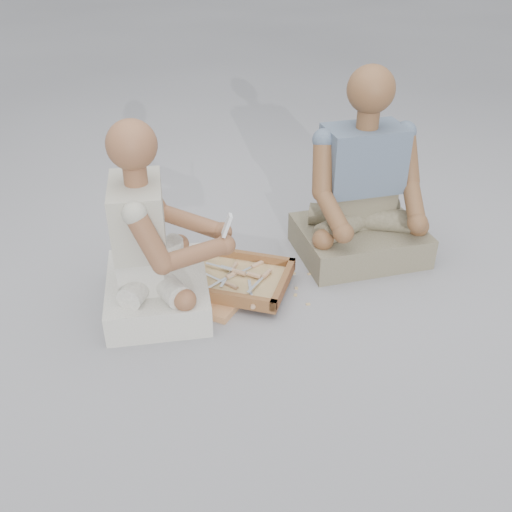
# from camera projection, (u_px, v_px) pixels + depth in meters

# --- Properties ---
(ground) EXTENTS (60.00, 60.00, 0.00)m
(ground) POSITION_uv_depth(u_px,v_px,m) (263.00, 328.00, 2.51)
(ground) COLOR #939297
(ground) RESTS_ON ground
(carved_panel) EXTENTS (0.61, 0.51, 0.03)m
(carved_panel) POSITION_uv_depth(u_px,v_px,m) (195.00, 287.00, 2.75)
(carved_panel) COLOR #A56E40
(carved_panel) RESTS_ON ground
(tool_tray) EXTENTS (0.55, 0.48, 0.06)m
(tool_tray) POSITION_uv_depth(u_px,v_px,m) (237.00, 279.00, 2.74)
(tool_tray) COLOR brown
(tool_tray) RESTS_ON carved_panel
(chisel_0) EXTENTS (0.19, 0.13, 0.02)m
(chisel_0) POSITION_uv_depth(u_px,v_px,m) (228.00, 284.00, 2.69)
(chisel_0) COLOR white
(chisel_0) RESTS_ON tool_tray
(chisel_1) EXTENTS (0.11, 0.21, 0.02)m
(chisel_1) POSITION_uv_depth(u_px,v_px,m) (265.00, 276.00, 2.73)
(chisel_1) COLOR white
(chisel_1) RESTS_ON tool_tray
(chisel_2) EXTENTS (0.06, 0.22, 0.02)m
(chisel_2) POSITION_uv_depth(u_px,v_px,m) (252.00, 300.00, 2.58)
(chisel_2) COLOR white
(chisel_2) RESTS_ON tool_tray
(chisel_3) EXTENTS (0.21, 0.10, 0.02)m
(chisel_3) POSITION_uv_depth(u_px,v_px,m) (235.00, 271.00, 2.76)
(chisel_3) COLOR white
(chisel_3) RESTS_ON tool_tray
(chisel_4) EXTENTS (0.06, 0.22, 0.02)m
(chisel_4) POSITION_uv_depth(u_px,v_px,m) (232.00, 269.00, 2.80)
(chisel_4) COLOR white
(chisel_4) RESTS_ON tool_tray
(chisel_5) EXTENTS (0.15, 0.18, 0.02)m
(chisel_5) POSITION_uv_depth(u_px,v_px,m) (229.00, 277.00, 2.74)
(chisel_5) COLOR white
(chisel_5) RESTS_ON tool_tray
(chisel_6) EXTENTS (0.21, 0.10, 0.02)m
(chisel_6) POSITION_uv_depth(u_px,v_px,m) (250.00, 274.00, 2.74)
(chisel_6) COLOR white
(chisel_6) RESTS_ON tool_tray
(chisel_7) EXTENTS (0.16, 0.17, 0.02)m
(chisel_7) POSITION_uv_depth(u_px,v_px,m) (254.00, 266.00, 2.83)
(chisel_7) COLOR white
(chisel_7) RESTS_ON tool_tray
(wood_chip_0) EXTENTS (0.02, 0.02, 0.00)m
(wood_chip_0) POSITION_uv_depth(u_px,v_px,m) (232.00, 271.00, 2.89)
(wood_chip_0) COLOR tan
(wood_chip_0) RESTS_ON ground
(wood_chip_1) EXTENTS (0.02, 0.02, 0.00)m
(wood_chip_1) POSITION_uv_depth(u_px,v_px,m) (228.00, 317.00, 2.57)
(wood_chip_1) COLOR tan
(wood_chip_1) RESTS_ON ground
(wood_chip_2) EXTENTS (0.02, 0.02, 0.00)m
(wood_chip_2) POSITION_uv_depth(u_px,v_px,m) (308.00, 304.00, 2.66)
(wood_chip_2) COLOR tan
(wood_chip_2) RESTS_ON ground
(wood_chip_3) EXTENTS (0.02, 0.02, 0.00)m
(wood_chip_3) POSITION_uv_depth(u_px,v_px,m) (260.00, 286.00, 2.79)
(wood_chip_3) COLOR tan
(wood_chip_3) RESTS_ON ground
(wood_chip_4) EXTENTS (0.02, 0.02, 0.00)m
(wood_chip_4) POSITION_uv_depth(u_px,v_px,m) (293.00, 273.00, 2.88)
(wood_chip_4) COLOR tan
(wood_chip_4) RESTS_ON ground
(wood_chip_5) EXTENTS (0.02, 0.02, 0.00)m
(wood_chip_5) POSITION_uv_depth(u_px,v_px,m) (270.00, 269.00, 2.91)
(wood_chip_5) COLOR tan
(wood_chip_5) RESTS_ON ground
(wood_chip_6) EXTENTS (0.02, 0.02, 0.00)m
(wood_chip_6) POSITION_uv_depth(u_px,v_px,m) (279.00, 292.00, 2.74)
(wood_chip_6) COLOR tan
(wood_chip_6) RESTS_ON ground
(wood_chip_7) EXTENTS (0.02, 0.02, 0.00)m
(wood_chip_7) POSITION_uv_depth(u_px,v_px,m) (295.00, 295.00, 2.72)
(wood_chip_7) COLOR tan
(wood_chip_7) RESTS_ON ground
(wood_chip_8) EXTENTS (0.02, 0.02, 0.00)m
(wood_chip_8) POSITION_uv_depth(u_px,v_px,m) (309.00, 274.00, 2.87)
(wood_chip_8) COLOR tan
(wood_chip_8) RESTS_ON ground
(wood_chip_9) EXTENTS (0.02, 0.02, 0.00)m
(wood_chip_9) POSITION_uv_depth(u_px,v_px,m) (215.00, 252.00, 3.06)
(wood_chip_9) COLOR tan
(wood_chip_9) RESTS_ON ground
(wood_chip_10) EXTENTS (0.02, 0.02, 0.00)m
(wood_chip_10) POSITION_uv_depth(u_px,v_px,m) (213.00, 272.00, 2.89)
(wood_chip_10) COLOR tan
(wood_chip_10) RESTS_ON ground
(wood_chip_11) EXTENTS (0.02, 0.02, 0.00)m
(wood_chip_11) POSITION_uv_depth(u_px,v_px,m) (269.00, 295.00, 2.72)
(wood_chip_11) COLOR tan
(wood_chip_11) RESTS_ON ground
(wood_chip_12) EXTENTS (0.02, 0.02, 0.00)m
(wood_chip_12) POSITION_uv_depth(u_px,v_px,m) (209.00, 292.00, 2.74)
(wood_chip_12) COLOR tan
(wood_chip_12) RESTS_ON ground
(wood_chip_13) EXTENTS (0.02, 0.02, 0.00)m
(wood_chip_13) POSITION_uv_depth(u_px,v_px,m) (241.00, 274.00, 2.87)
(wood_chip_13) COLOR tan
(wood_chip_13) RESTS_ON ground
(wood_chip_14) EXTENTS (0.02, 0.02, 0.00)m
(wood_chip_14) POSITION_uv_depth(u_px,v_px,m) (296.00, 288.00, 2.77)
(wood_chip_14) COLOR tan
(wood_chip_14) RESTS_ON ground
(craftsman) EXTENTS (0.65, 0.66, 0.89)m
(craftsman) POSITION_uv_depth(u_px,v_px,m) (152.00, 249.00, 2.50)
(craftsman) COLOR silver
(craftsman) RESTS_ON ground
(companion) EXTENTS (0.76, 0.68, 0.98)m
(companion) POSITION_uv_depth(u_px,v_px,m) (362.00, 197.00, 2.89)
(companion) COLOR #7C7459
(companion) RESTS_ON ground
(mobile_phone) EXTENTS (0.06, 0.05, 0.10)m
(mobile_phone) POSITION_uv_depth(u_px,v_px,m) (227.00, 225.00, 2.44)
(mobile_phone) COLOR silver
(mobile_phone) RESTS_ON craftsman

